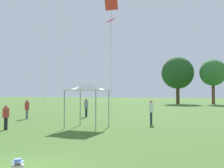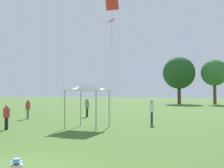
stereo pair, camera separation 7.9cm
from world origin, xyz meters
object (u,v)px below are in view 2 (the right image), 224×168
(kite_4, at_px, (112,6))
(distant_tree_1, at_px, (214,73))
(person_standing_2, at_px, (152,109))
(kite_0, at_px, (111,26))
(canopy_tent, at_px, (88,87))
(distant_tree_0, at_px, (179,73))
(person_standing_5, at_px, (87,106))
(person_standing_3, at_px, (7,115))
(person_standing_1, at_px, (28,108))

(kite_4, xyz_separation_m, distant_tree_1, (7.15, 35.61, -4.67))
(person_standing_2, relative_size, distant_tree_1, 0.19)
(person_standing_2, relative_size, kite_0, 0.19)
(canopy_tent, distance_m, distant_tree_0, 45.52)
(person_standing_5, height_order, kite_4, kite_4)
(canopy_tent, bearing_deg, distant_tree_0, 94.12)
(person_standing_3, distance_m, canopy_tent, 5.31)
(canopy_tent, bearing_deg, person_standing_5, 121.63)
(person_standing_5, bearing_deg, person_standing_2, 113.93)
(person_standing_1, relative_size, kite_0, 0.18)
(kite_0, relative_size, kite_4, 0.76)
(canopy_tent, height_order, distant_tree_0, distant_tree_0)
(person_standing_2, xyz_separation_m, distant_tree_1, (1.12, 41.42, 5.69))
(person_standing_1, xyz_separation_m, person_standing_5, (3.61, 4.12, 0.03))
(canopy_tent, xyz_separation_m, kite_4, (-2.87, 9.55, 8.81))
(person_standing_3, xyz_separation_m, canopy_tent, (4.03, 2.99, 1.74))
(person_standing_2, bearing_deg, kite_0, 6.61)
(canopy_tent, bearing_deg, person_standing_3, -143.39)
(person_standing_3, distance_m, kite_4, 16.43)
(person_standing_3, height_order, canopy_tent, canopy_tent)
(person_standing_5, distance_m, distant_tree_1, 39.51)
(person_standing_2, relative_size, kite_4, 0.14)
(person_standing_2, relative_size, person_standing_5, 1.02)
(kite_4, bearing_deg, person_standing_1, 88.96)
(person_standing_2, height_order, person_standing_3, person_standing_2)
(person_standing_3, xyz_separation_m, kite_4, (1.16, 12.54, 10.55))
(canopy_tent, relative_size, distant_tree_0, 0.27)
(person_standing_3, distance_m, distant_tree_1, 49.21)
(person_standing_3, xyz_separation_m, person_standing_5, (-0.30, 10.02, 0.13))
(distant_tree_0, bearing_deg, person_standing_3, -90.93)
(person_standing_5, distance_m, canopy_tent, 8.41)
(person_standing_1, xyz_separation_m, kite_4, (5.07, 6.64, 10.45))
(person_standing_3, bearing_deg, person_standing_5, 97.98)
(kite_4, bearing_deg, person_standing_2, 172.43)
(person_standing_3, bearing_deg, kite_4, 90.97)
(person_standing_2, relative_size, canopy_tent, 0.61)
(person_standing_5, relative_size, canopy_tent, 0.60)
(person_standing_1, bearing_deg, kite_0, -171.48)
(person_standing_2, distance_m, kite_4, 13.33)
(person_standing_5, xyz_separation_m, distant_tree_0, (1.08, 38.17, 5.96))
(kite_0, distance_m, distant_tree_1, 38.64)
(canopy_tent, relative_size, distant_tree_1, 0.30)
(distant_tree_0, bearing_deg, canopy_tent, -85.88)
(person_standing_2, xyz_separation_m, person_standing_3, (-7.20, -6.73, -0.19))
(distant_tree_0, bearing_deg, person_standing_1, -96.32)
(person_standing_5, xyz_separation_m, kite_0, (2.62, -0.00, 7.58))
(person_standing_5, relative_size, distant_tree_1, 0.18)
(canopy_tent, bearing_deg, kite_4, 106.71)
(kite_0, bearing_deg, distant_tree_1, 146.03)
(kite_4, bearing_deg, person_standing_5, 96.21)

